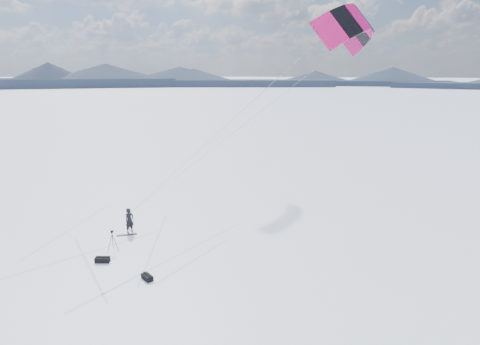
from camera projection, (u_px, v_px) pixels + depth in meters
The scene contains 9 objects.
ground at pixel (101, 252), 24.95m from camera, with size 1800.00×1800.00×0.00m, color white.
horizon_hills at pixel (97, 205), 24.20m from camera, with size 704.00×704.42×8.00m.
snow_tracks at pixel (89, 252), 24.93m from camera, with size 14.76×10.25×0.01m.
snowkiter at pixel (130, 233), 27.94m from camera, with size 0.65×0.42×1.77m, color black.
snowboard at pixel (127, 235), 27.51m from camera, with size 1.37×0.26×0.04m, color maroon.
tripod at pixel (112, 238), 24.84m from camera, with size 0.69×0.70×1.37m.
gear_bag_a at pixel (102, 260), 23.54m from camera, with size 0.91×0.71×0.37m.
gear_bag_b at pixel (147, 277), 21.56m from camera, with size 0.84×0.63×0.35m.
power_kite at pixel (352, 28), 19.32m from camera, with size 15.53×6.94×12.59m.
Camera 1 is at (18.18, -16.54, 10.87)m, focal length 30.00 mm.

